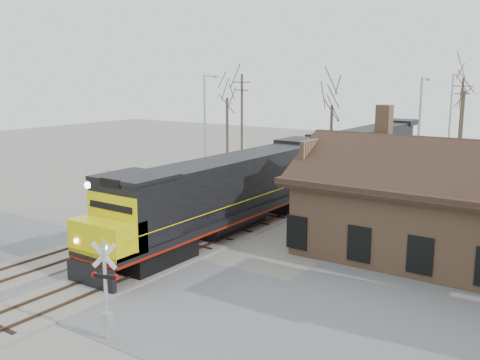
% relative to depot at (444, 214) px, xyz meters
% --- Properties ---
extents(ground, '(140.00, 140.00, 0.00)m').
position_rel_depot_xyz_m(ground, '(-11.99, -12.00, -2.41)').
color(ground, gray).
rests_on(ground, ground).
extents(road, '(60.00, 9.00, 0.03)m').
position_rel_depot_xyz_m(road, '(-11.99, -12.00, -2.39)').
color(road, slate).
rests_on(road, ground).
extents(track_main, '(3.40, 90.00, 0.24)m').
position_rel_depot_xyz_m(track_main, '(-11.99, 3.00, -2.34)').
color(track_main, gray).
rests_on(track_main, ground).
extents(track_siding, '(3.40, 90.00, 0.24)m').
position_rel_depot_xyz_m(track_siding, '(-16.49, 3.00, -2.34)').
color(track_siding, gray).
rests_on(track_siding, ground).
extents(depot, '(15.20, 9.31, 7.90)m').
position_rel_depot_xyz_m(depot, '(0.00, 0.00, 0.00)').
color(depot, '#946A4C').
rests_on(depot, ground).
extents(locomotive_lead, '(3.28, 21.97, 4.88)m').
position_rel_depot_xyz_m(locomotive_lead, '(-11.99, -3.02, 0.16)').
color(locomotive_lead, black).
rests_on(locomotive_lead, ground).
extents(locomotive_trailing, '(3.28, 21.97, 4.62)m').
position_rel_depot_xyz_m(locomotive_trailing, '(-11.99, 19.23, 0.16)').
color(locomotive_trailing, black).
rests_on(locomotive_trailing, ground).
extents(crossbuck_near, '(1.06, 0.40, 3.83)m').
position_rel_depot_xyz_m(crossbuck_near, '(-7.63, -16.21, -0.60)').
color(crossbuck_near, '#A5A8AD').
rests_on(crossbuck_near, ground).
extents(crossbuck_far, '(1.12, 0.31, 3.94)m').
position_rel_depot_xyz_m(crossbuck_far, '(-18.24, -6.52, -0.55)').
color(crossbuck_far, '#A5A8AD').
rests_on(crossbuck_far, ground).
extents(streetlight_a, '(0.25, 2.04, 9.62)m').
position_rel_depot_xyz_m(streetlight_a, '(-22.01, 7.92, 2.94)').
color(streetlight_a, '#A5A8AD').
rests_on(streetlight_a, ground).
extents(streetlight_b, '(0.25, 2.04, 9.43)m').
position_rel_depot_xyz_m(streetlight_b, '(-4.83, 11.46, 2.85)').
color(streetlight_b, '#A5A8AD').
rests_on(streetlight_b, ground).
extents(streetlight_c, '(0.25, 2.04, 9.77)m').
position_rel_depot_xyz_m(streetlight_c, '(-5.34, 22.75, 3.02)').
color(streetlight_c, '#A5A8AD').
rests_on(streetlight_c, ground).
extents(utility_pole_a, '(2.00, 0.24, 9.70)m').
position_rel_depot_xyz_m(utility_pole_a, '(-24.41, 16.93, 2.67)').
color(utility_pole_a, '#382D23').
rests_on(utility_pole_a, ground).
extents(utility_pole_b, '(2.00, 0.24, 9.27)m').
position_rel_depot_xyz_m(utility_pole_b, '(-6.44, 31.78, 2.45)').
color(utility_pole_b, '#382D23').
rests_on(utility_pole_b, ground).
extents(tree_a, '(4.67, 4.67, 11.45)m').
position_rel_depot_xyz_m(tree_a, '(-30.52, 22.79, 5.75)').
color(tree_a, '#382D23').
rests_on(tree_a, ground).
extents(tree_b, '(4.34, 4.34, 10.64)m').
position_rel_depot_xyz_m(tree_b, '(-17.46, 23.49, 5.17)').
color(tree_b, '#382D23').
rests_on(tree_b, ground).
extents(tree_c, '(5.26, 5.26, 12.89)m').
position_rel_depot_xyz_m(tree_c, '(-7.24, 36.40, 6.78)').
color(tree_c, '#382D23').
rests_on(tree_c, ground).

